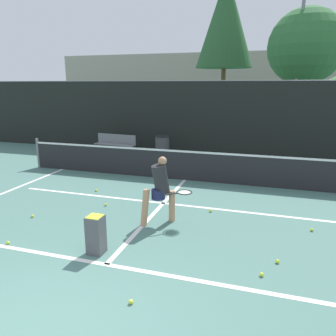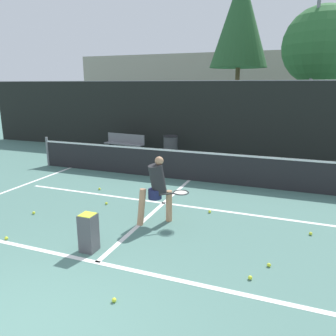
# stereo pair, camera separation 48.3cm
# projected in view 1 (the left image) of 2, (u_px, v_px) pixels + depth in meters

# --- Properties ---
(court_baseline_near) EXTENTS (11.00, 0.10, 0.01)m
(court_baseline_near) POSITION_uv_depth(u_px,v_px,m) (106.00, 265.00, 5.50)
(court_baseline_near) COLOR white
(court_baseline_near) RESTS_ON ground
(court_service_line) EXTENTS (8.25, 0.10, 0.01)m
(court_service_line) POSITION_uv_depth(u_px,v_px,m) (163.00, 203.00, 8.35)
(court_service_line) COLOR white
(court_service_line) RESTS_ON ground
(court_center_mark) EXTENTS (0.10, 5.29, 0.01)m
(court_center_mark) POSITION_uv_depth(u_px,v_px,m) (158.00, 209.00, 7.95)
(court_center_mark) COLOR white
(court_center_mark) RESTS_ON ground
(court_sideline_left) EXTENTS (0.10, 6.29, 0.01)m
(court_sideline_left) POSITION_uv_depth(u_px,v_px,m) (7.00, 192.00, 9.25)
(court_sideline_left) COLOR white
(court_sideline_left) RESTS_ON ground
(net) EXTENTS (11.09, 0.09, 1.07)m
(net) POSITION_uv_depth(u_px,v_px,m) (185.00, 164.00, 10.27)
(net) COLOR slate
(net) RESTS_ON ground
(fence_back) EXTENTS (24.00, 0.06, 3.11)m
(fence_back) POSITION_uv_depth(u_px,v_px,m) (209.00, 119.00, 13.72)
(fence_back) COLOR black
(fence_back) RESTS_ON ground
(player_practicing) EXTENTS (1.14, 0.70, 1.48)m
(player_practicing) POSITION_uv_depth(u_px,v_px,m) (160.00, 188.00, 6.98)
(player_practicing) COLOR tan
(player_practicing) RESTS_ON ground
(tennis_ball_scattered_0) EXTENTS (0.07, 0.07, 0.07)m
(tennis_ball_scattered_0) POSITION_uv_depth(u_px,v_px,m) (106.00, 205.00, 8.16)
(tennis_ball_scattered_0) COLOR #D1E033
(tennis_ball_scattered_0) RESTS_ON ground
(tennis_ball_scattered_2) EXTENTS (0.07, 0.07, 0.07)m
(tennis_ball_scattered_2) POSITION_uv_depth(u_px,v_px,m) (131.00, 302.00, 4.51)
(tennis_ball_scattered_2) COLOR #D1E033
(tennis_ball_scattered_2) RESTS_ON ground
(tennis_ball_scattered_3) EXTENTS (0.07, 0.07, 0.07)m
(tennis_ball_scattered_3) POSITION_uv_depth(u_px,v_px,m) (262.00, 275.00, 5.16)
(tennis_ball_scattered_3) COLOR #D1E033
(tennis_ball_scattered_3) RESTS_ON ground
(tennis_ball_scattered_5) EXTENTS (0.07, 0.07, 0.07)m
(tennis_ball_scattered_5) POSITION_uv_depth(u_px,v_px,m) (312.00, 230.00, 6.75)
(tennis_ball_scattered_5) COLOR #D1E033
(tennis_ball_scattered_5) RESTS_ON ground
(tennis_ball_scattered_6) EXTENTS (0.07, 0.07, 0.07)m
(tennis_ball_scattered_6) POSITION_uv_depth(u_px,v_px,m) (277.00, 261.00, 5.54)
(tennis_ball_scattered_6) COLOR #D1E033
(tennis_ball_scattered_6) RESTS_ON ground
(tennis_ball_scattered_7) EXTENTS (0.07, 0.07, 0.07)m
(tennis_ball_scattered_7) POSITION_uv_depth(u_px,v_px,m) (32.00, 216.00, 7.46)
(tennis_ball_scattered_7) COLOR #D1E033
(tennis_ball_scattered_7) RESTS_ON ground
(tennis_ball_scattered_9) EXTENTS (0.07, 0.07, 0.07)m
(tennis_ball_scattered_9) POSITION_uv_depth(u_px,v_px,m) (211.00, 211.00, 7.77)
(tennis_ball_scattered_9) COLOR #D1E033
(tennis_ball_scattered_9) RESTS_ON ground
(tennis_ball_scattered_10) EXTENTS (0.07, 0.07, 0.07)m
(tennis_ball_scattered_10) POSITION_uv_depth(u_px,v_px,m) (96.00, 190.00, 9.28)
(tennis_ball_scattered_10) COLOR #D1E033
(tennis_ball_scattered_10) RESTS_ON ground
(tennis_ball_scattered_11) EXTENTS (0.07, 0.07, 0.07)m
(tennis_ball_scattered_11) POSITION_uv_depth(u_px,v_px,m) (8.00, 243.00, 6.20)
(tennis_ball_scattered_11) COLOR #D1E033
(tennis_ball_scattered_11) RESTS_ON ground
(ball_hopper) EXTENTS (0.28, 0.28, 0.71)m
(ball_hopper) POSITION_uv_depth(u_px,v_px,m) (96.00, 234.00, 5.80)
(ball_hopper) COLOR #4C4C51
(ball_hopper) RESTS_ON ground
(courtside_bench) EXTENTS (1.90, 0.57, 0.86)m
(courtside_bench) POSITION_uv_depth(u_px,v_px,m) (115.00, 143.00, 14.10)
(courtside_bench) COLOR slate
(courtside_bench) RESTS_ON ground
(trash_bin) EXTENTS (0.61, 0.61, 0.92)m
(trash_bin) POSITION_uv_depth(u_px,v_px,m) (162.00, 147.00, 13.44)
(trash_bin) COLOR #3F3F42
(trash_bin) RESTS_ON ground
(parked_car) EXTENTS (1.70, 4.19, 1.38)m
(parked_car) POSITION_uv_depth(u_px,v_px,m) (282.00, 131.00, 16.98)
(parked_car) COLOR maroon
(parked_car) RESTS_ON ground
(floodlight_mast) EXTENTS (1.10, 0.24, 8.47)m
(floodlight_mast) POSITION_uv_depth(u_px,v_px,m) (301.00, 32.00, 15.62)
(floodlight_mast) COLOR slate
(floodlight_mast) RESTS_ON ground
(tree_west) EXTENTS (3.80, 3.80, 6.69)m
(tree_west) POSITION_uv_depth(u_px,v_px,m) (306.00, 47.00, 16.53)
(tree_west) COLOR brown
(tree_west) RESTS_ON ground
(tree_mid) EXTENTS (3.56, 3.56, 9.50)m
(tree_mid) POSITION_uv_depth(u_px,v_px,m) (226.00, 21.00, 20.04)
(tree_mid) COLOR brown
(tree_mid) RESTS_ON ground
(building_far) EXTENTS (36.00, 2.40, 5.72)m
(building_far) POSITION_uv_depth(u_px,v_px,m) (245.00, 85.00, 29.78)
(building_far) COLOR gray
(building_far) RESTS_ON ground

